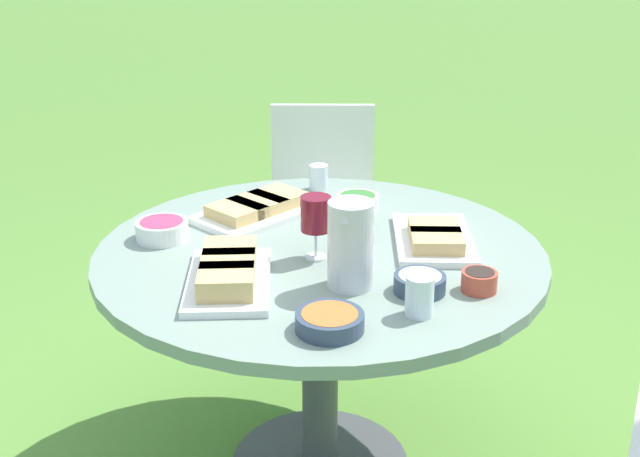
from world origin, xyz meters
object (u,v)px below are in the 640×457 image
at_px(dining_table, 320,286).
at_px(wine_glass, 316,215).
at_px(chair_near_right, 322,195).
at_px(water_pitcher, 351,245).

xyz_separation_m(dining_table, wine_glass, (0.07, 0.01, 0.25)).
distance_m(dining_table, chair_near_right, 1.12).
bearing_deg(wine_glass, chair_near_right, -165.13).
height_order(dining_table, wine_glass, wine_glass).
bearing_deg(water_pitcher, dining_table, -146.99).
height_order(water_pitcher, wine_glass, water_pitcher).
xyz_separation_m(dining_table, chair_near_right, (-1.08, -0.30, -0.11)).
xyz_separation_m(chair_near_right, wine_glass, (1.15, 0.31, 0.36)).
xyz_separation_m(chair_near_right, water_pitcher, (1.30, 0.44, 0.35)).
bearing_deg(wine_glass, water_pitcher, 42.04).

